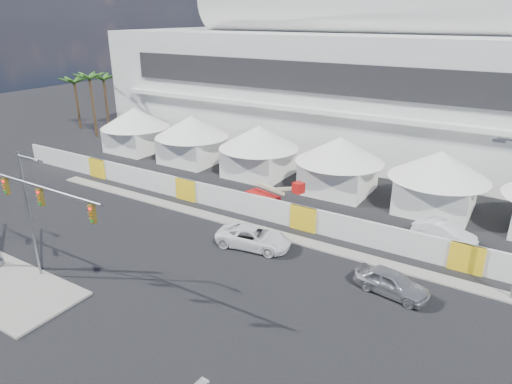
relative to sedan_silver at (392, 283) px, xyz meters
The scene contains 13 objects.
ground 17.27m from the sedan_silver, 147.54° to the right, with size 160.00×160.00×0.00m, color black.
median_island 23.95m from the sedan_silver, 149.19° to the right, with size 10.00×5.00×0.15m, color gray.
far_curb 6.37m from the sedan_silver, 30.78° to the left, with size 80.00×1.20×0.12m, color gray.
stadium 33.90m from the sedan_silver, 100.28° to the left, with size 80.00×24.80×21.98m.
tent_row 20.51m from the sedan_silver, 133.64° to the left, with size 53.40×8.40×5.40m.
hoarding_fence 10.04m from the sedan_silver, 148.52° to the left, with size 70.00×0.25×2.00m, color silver.
palm_cluster 52.47m from the sedan_silver, 157.14° to the left, with size 10.60×10.60×8.55m.
sedan_silver is the anchor object (origin of this frame).
pickup_curb 10.41m from the sedan_silver, behind, with size 5.54×2.56×1.54m, color white.
lot_car_a 9.08m from the sedan_silver, 81.37° to the left, with size 4.60×1.60×1.52m, color white.
traffic_mast 24.21m from the sedan_silver, 152.75° to the right, with size 11.95×0.78×8.01m.
streetlight_median 22.75m from the sedan_silver, 153.19° to the right, with size 2.30×0.23×8.32m.
boom_lift 15.71m from the sedan_silver, 149.02° to the left, with size 6.47×2.21×3.19m.
Camera 1 is at (20.11, -15.47, 16.09)m, focal length 32.00 mm.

